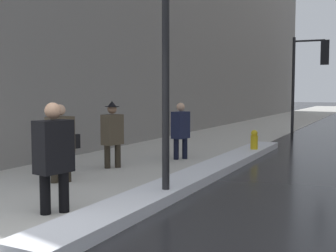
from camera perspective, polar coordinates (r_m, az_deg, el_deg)
ground_plane at (r=5.15m, az=-16.82°, el=-15.08°), size 160.00×160.00×0.00m
sidewalk_slab at (r=19.34m, az=10.46°, el=-0.65°), size 4.00×80.00×0.01m
snow_bank_curb at (r=8.83m, az=5.33°, el=-6.12°), size 0.72×10.26×0.17m
lamp_post at (r=6.73m, az=-0.32°, el=13.68°), size 0.28×0.28×4.62m
traffic_light_near at (r=16.75m, az=18.98°, el=7.81°), size 1.31×0.37×3.81m
pedestrian_nearside at (r=6.11m, az=-15.22°, el=-3.50°), size 0.39×0.56×1.58m
pedestrian_with_shoulder_bag at (r=8.22m, az=-14.30°, el=-1.79°), size 0.37×0.72×1.50m
pedestrian_trailing at (r=9.58m, az=-7.55°, el=-0.77°), size 0.35×0.51×1.53m
pedestrian_in_glasses at (r=10.78m, az=1.71°, el=-0.29°), size 0.36×0.52×1.46m
fire_hydrant at (r=11.80m, az=11.59°, el=-2.25°), size 0.20×0.20×0.70m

